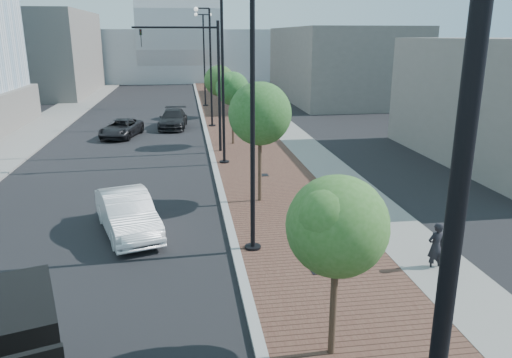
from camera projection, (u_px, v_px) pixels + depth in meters
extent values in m
cube|color=#4C2D23|center=(240.00, 114.00, 45.84)|extent=(7.00, 140.00, 0.12)
cube|color=slate|center=(268.00, 114.00, 46.21)|extent=(2.40, 140.00, 0.13)
cube|color=gray|center=(202.00, 115.00, 45.36)|extent=(0.30, 140.00, 0.14)
cube|color=slate|center=(55.00, 118.00, 43.58)|extent=(4.00, 140.00, 0.12)
cube|color=black|center=(0.00, 353.00, 10.31)|extent=(2.20, 1.09, 1.17)
imported|color=silver|center=(127.00, 213.00, 18.30)|extent=(3.02, 5.08, 1.58)
imported|color=black|center=(121.00, 128.00, 35.78)|extent=(3.16, 5.00, 1.28)
imported|color=black|center=(173.00, 119.00, 39.26)|extent=(2.44, 5.18, 1.46)
imported|color=black|center=(436.00, 247.00, 15.39)|extent=(0.64, 0.47, 1.60)
cylinder|color=black|center=(440.00, 340.00, 4.27)|extent=(0.16, 0.16, 9.00)
cylinder|color=black|center=(253.00, 248.00, 16.94)|extent=(0.56, 0.56, 0.20)
cylinder|color=black|center=(253.00, 118.00, 15.67)|extent=(0.16, 0.16, 9.00)
cylinder|color=black|center=(224.00, 163.00, 28.34)|extent=(0.56, 0.56, 0.20)
cylinder|color=black|center=(223.00, 83.00, 27.07)|extent=(0.16, 0.16, 9.00)
cylinder|color=black|center=(212.00, 126.00, 39.74)|extent=(0.56, 0.56, 0.20)
cylinder|color=black|center=(211.00, 69.00, 38.46)|extent=(0.16, 0.16, 9.00)
cylinder|color=black|center=(203.00, 8.00, 37.13)|extent=(1.00, 0.10, 0.10)
sphere|color=silver|center=(196.00, 9.00, 37.08)|extent=(0.32, 0.32, 0.32)
cylinder|color=black|center=(206.00, 106.00, 51.13)|extent=(0.56, 0.56, 0.20)
cylinder|color=black|center=(204.00, 61.00, 49.86)|extent=(0.16, 0.16, 9.00)
cylinder|color=black|center=(203.00, 15.00, 48.59)|extent=(1.40, 0.10, 0.10)
sphere|color=silver|center=(196.00, 14.00, 48.50)|extent=(0.32, 0.32, 0.32)
sphere|color=silver|center=(210.00, 15.00, 48.69)|extent=(0.32, 0.32, 0.32)
cylinder|color=black|center=(219.00, 89.00, 30.09)|extent=(0.18, 0.18, 8.00)
cylinder|color=black|center=(175.00, 27.00, 28.73)|extent=(5.00, 0.12, 0.12)
imported|color=black|center=(141.00, 38.00, 28.63)|extent=(0.16, 0.20, 1.00)
cylinder|color=#382619|center=(334.00, 298.00, 10.98)|extent=(0.16, 0.16, 3.03)
sphere|color=#306021|center=(337.00, 226.00, 10.50)|extent=(2.22, 2.22, 2.22)
sphere|color=#306021|center=(350.00, 229.00, 10.90)|extent=(1.56, 1.56, 1.56)
sphere|color=#306021|center=(328.00, 219.00, 10.08)|extent=(1.33, 1.33, 1.33)
cylinder|color=#382619|center=(260.00, 162.00, 21.33)|extent=(0.16, 0.16, 3.72)
sphere|color=#23541C|center=(260.00, 114.00, 20.74)|extent=(2.69, 2.69, 2.69)
sphere|color=#23541C|center=(268.00, 119.00, 21.15)|extent=(1.88, 1.88, 1.88)
sphere|color=#23541C|center=(254.00, 106.00, 20.31)|extent=(1.61, 1.61, 1.61)
cylinder|color=#382619|center=(233.00, 119.00, 32.75)|extent=(0.16, 0.16, 3.55)
sphere|color=#1E541D|center=(232.00, 89.00, 32.18)|extent=(2.20, 2.20, 2.20)
sphere|color=#1E541D|center=(238.00, 92.00, 32.59)|extent=(1.54, 1.54, 1.54)
sphere|color=#1E541D|center=(228.00, 84.00, 31.76)|extent=(1.32, 1.32, 1.32)
cylinder|color=#382619|center=(220.00, 100.00, 44.22)|extent=(0.16, 0.16, 3.06)
sphere|color=#244D1A|center=(219.00, 81.00, 43.73)|extent=(2.72, 2.72, 2.72)
sphere|color=#244D1A|center=(224.00, 83.00, 44.13)|extent=(1.90, 1.90, 1.90)
sphere|color=#244D1A|center=(216.00, 77.00, 43.32)|extent=(1.63, 1.63, 1.63)
cube|color=#A6ABB0|center=(180.00, 54.00, 86.72)|extent=(50.00, 28.00, 8.00)
cube|color=slate|center=(31.00, 53.00, 60.22)|extent=(14.00, 20.00, 10.00)
cube|color=#615C58|center=(339.00, 64.00, 55.95)|extent=(12.00, 22.00, 8.00)
cube|color=black|center=(319.00, 271.00, 15.28)|extent=(0.50, 0.50, 0.02)
cube|color=black|center=(263.00, 175.00, 25.73)|extent=(0.50, 0.50, 0.02)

